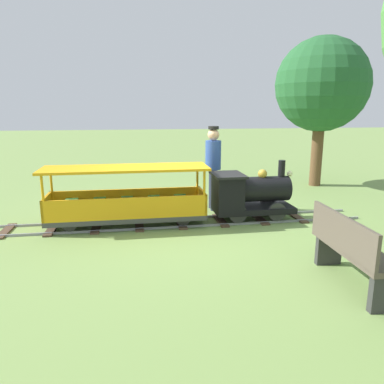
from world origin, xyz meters
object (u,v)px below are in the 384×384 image
park_bench (351,250)px  oak_tree_near (322,86)px  passenger_car (127,202)px  locomotive (248,194)px  conductor_person (213,161)px

park_bench → oak_tree_near: size_ratio=0.36×
passenger_car → park_bench: size_ratio=2.05×
locomotive → oak_tree_near: oak_tree_near is taller
locomotive → passenger_car: (0.00, -2.11, -0.06)m
conductor_person → park_bench: conductor_person is taller
passenger_car → park_bench: bearing=43.9°
locomotive → park_bench: bearing=7.9°
oak_tree_near → passenger_car: bearing=-60.8°
park_bench → oak_tree_near: (-5.22, 2.31, 2.08)m
conductor_person → park_bench: (3.37, 0.82, -0.54)m
passenger_car → park_bench: 3.55m
conductor_person → oak_tree_near: size_ratio=0.44×
locomotive → park_bench: size_ratio=1.10×
locomotive → oak_tree_near: bearing=135.0°
locomotive → oak_tree_near: (-2.66, 2.66, 2.01)m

